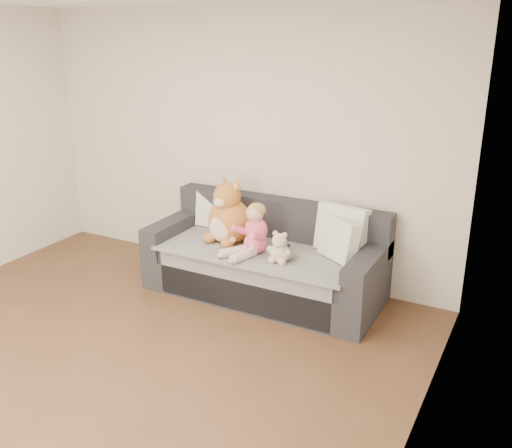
# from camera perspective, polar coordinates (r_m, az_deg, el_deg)

# --- Properties ---
(room_shell) EXTENTS (5.00, 5.00, 5.00)m
(room_shell) POSITION_cam_1_polar(r_m,az_deg,el_deg) (4.08, -16.35, 2.50)
(room_shell) COLOR brown
(room_shell) RESTS_ON ground
(sofa) EXTENTS (2.20, 0.94, 0.85)m
(sofa) POSITION_cam_1_polar(r_m,az_deg,el_deg) (5.39, 0.95, -3.83)
(sofa) COLOR #28292D
(sofa) RESTS_ON ground
(cushion_left) EXTENTS (0.41, 0.22, 0.37)m
(cushion_left) POSITION_cam_1_polar(r_m,az_deg,el_deg) (5.80, -4.06, 1.47)
(cushion_left) COLOR white
(cushion_left) RESTS_ON sofa
(cushion_right_back) EXTENTS (0.50, 0.29, 0.44)m
(cushion_right_back) POSITION_cam_1_polar(r_m,az_deg,el_deg) (5.19, 8.59, -0.50)
(cushion_right_back) COLOR white
(cushion_right_back) RESTS_ON sofa
(cushion_right_front) EXTENTS (0.43, 0.36, 0.38)m
(cushion_right_front) POSITION_cam_1_polar(r_m,az_deg,el_deg) (5.04, 8.29, -1.49)
(cushion_right_front) COLOR white
(cushion_right_front) RESTS_ON sofa
(toddler) EXTENTS (0.35, 0.48, 0.47)m
(toddler) POSITION_cam_1_polar(r_m,az_deg,el_deg) (5.10, -0.33, -0.85)
(toddler) COLOR #EE545D
(toddler) RESTS_ON sofa
(plush_cat) EXTENTS (0.51, 0.44, 0.65)m
(plush_cat) POSITION_cam_1_polar(r_m,az_deg,el_deg) (5.38, -2.74, 0.67)
(plush_cat) COLOR #B37B27
(plush_cat) RESTS_ON sofa
(teddy_bear) EXTENTS (0.23, 0.17, 0.29)m
(teddy_bear) POSITION_cam_1_polar(r_m,az_deg,el_deg) (4.93, 2.34, -2.61)
(teddy_bear) COLOR tan
(teddy_bear) RESTS_ON sofa
(plush_cow) EXTENTS (0.15, 0.22, 0.18)m
(plush_cow) POSITION_cam_1_polar(r_m,az_deg,el_deg) (4.99, 3.09, -2.85)
(plush_cow) COLOR white
(plush_cow) RESTS_ON sofa
(sippy_cup) EXTENTS (0.12, 0.08, 0.13)m
(sippy_cup) POSITION_cam_1_polar(r_m,az_deg,el_deg) (5.06, 1.92, -2.59)
(sippy_cup) COLOR purple
(sippy_cup) RESTS_ON sofa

